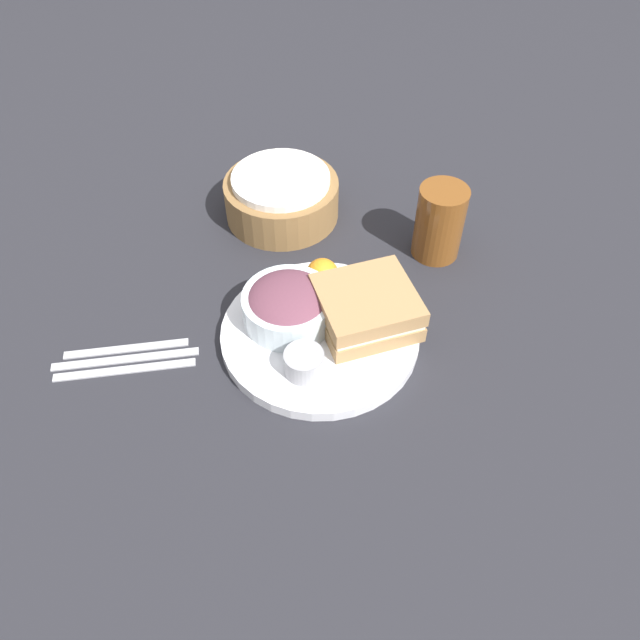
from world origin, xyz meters
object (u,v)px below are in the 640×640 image
object	(u,v)px
dressing_cup	(304,363)
spoon	(126,348)
plate	(320,334)
knife	(126,359)
bread_basket	(282,197)
drink_glass	(439,222)
fork	(125,369)
salad_bowl	(288,304)
sandwich	(366,308)

from	to	relation	value
dressing_cup	spoon	xyz separation A→B (m)	(-0.23, 0.08, -0.03)
plate	knife	bearing A→B (deg)	-178.68
knife	spoon	size ratio (longest dim) A/B	1.17
dressing_cup	bread_basket	xyz separation A→B (m)	(-0.00, 0.34, 0.00)
bread_basket	spoon	xyz separation A→B (m)	(-0.23, -0.26, -0.03)
drink_glass	fork	world-z (taller)	drink_glass
plate	bread_basket	world-z (taller)	bread_basket
salad_bowl	spoon	size ratio (longest dim) A/B	0.76
plate	drink_glass	world-z (taller)	drink_glass
bread_basket	salad_bowl	bearing A→B (deg)	-92.58
knife	spoon	world-z (taller)	same
drink_glass	knife	distance (m)	0.49
sandwich	bread_basket	bearing A→B (deg)	109.20
drink_glass	knife	size ratio (longest dim) A/B	0.60
knife	sandwich	bearing A→B (deg)	-178.82
salad_bowl	fork	bearing A→B (deg)	-167.08
sandwich	drink_glass	bearing A→B (deg)	47.07
plate	knife	world-z (taller)	plate
plate	salad_bowl	distance (m)	0.06
fork	spoon	size ratio (longest dim) A/B	1.11
drink_glass	spoon	size ratio (longest dim) A/B	0.70
fork	salad_bowl	bearing A→B (deg)	-168.40
sandwich	bread_basket	xyz separation A→B (m)	(-0.09, 0.26, -0.01)
sandwich	spoon	size ratio (longest dim) A/B	0.88
sandwich	knife	distance (m)	0.33
spoon	knife	bearing A→B (deg)	90.00
spoon	dressing_cup	bearing A→B (deg)	160.24
drink_glass	spoon	distance (m)	0.48
spoon	drink_glass	bearing A→B (deg)	-164.24
dressing_cup	drink_glass	distance (m)	0.32
dressing_cup	drink_glass	world-z (taller)	drink_glass
fork	knife	distance (m)	0.02
fork	dressing_cup	bearing A→B (deg)	168.53
dressing_cup	knife	xyz separation A→B (m)	(-0.23, 0.06, -0.03)
spoon	plate	bearing A→B (deg)	176.04
salad_bowl	fork	xyz separation A→B (m)	(-0.22, -0.05, -0.04)
sandwich	fork	world-z (taller)	sandwich
plate	dressing_cup	distance (m)	0.08
dressing_cup	spoon	world-z (taller)	dressing_cup
bread_basket	fork	distance (m)	0.38
plate	spoon	bearing A→B (deg)	177.37
drink_glass	bread_basket	bearing A→B (deg)	152.31
plate	fork	world-z (taller)	plate
knife	dressing_cup	bearing A→B (deg)	164.30
bread_basket	knife	world-z (taller)	bread_basket
drink_glass	bread_basket	size ratio (longest dim) A/B	0.63
dressing_cup	knife	world-z (taller)	dressing_cup
fork	plate	bearing A→B (deg)	-176.04
drink_glass	fork	distance (m)	0.49
dressing_cup	bread_basket	bearing A→B (deg)	90.02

